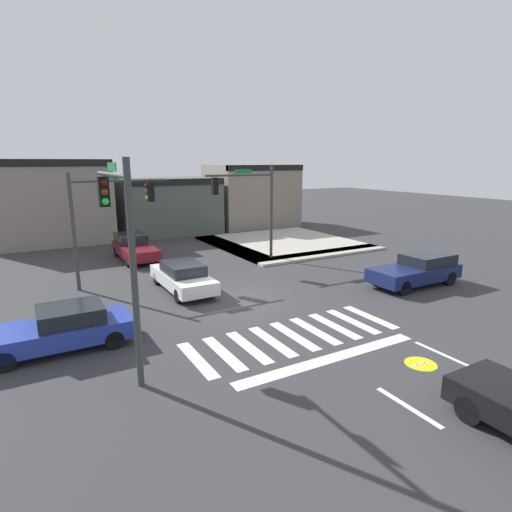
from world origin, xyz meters
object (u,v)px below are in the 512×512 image
object	(u,v)px
traffic_signal_northwest	(109,208)
car_blue	(62,328)
car_white	(183,276)
traffic_signal_southwest	(119,229)
car_maroon	(134,247)
traffic_signal_northeast	(248,198)
car_navy	(417,270)

from	to	relation	value
traffic_signal_northwest	car_blue	xyz separation A→B (m)	(-2.94, -6.52, -3.12)
traffic_signal_northwest	car_white	bearing A→B (deg)	-43.71
traffic_signal_northwest	car_white	world-z (taller)	traffic_signal_northwest
traffic_signal_southwest	traffic_signal_northwest	xyz separation A→B (m)	(1.33, 8.65, -0.33)
traffic_signal_southwest	car_white	size ratio (longest dim) A/B	1.30
car_white	car_maroon	size ratio (longest dim) A/B	0.98
traffic_signal_northeast	car_maroon	bearing A→B (deg)	-37.97
traffic_signal_southwest	car_maroon	world-z (taller)	traffic_signal_southwest
traffic_signal_northwest	car_navy	xyz separation A→B (m)	(13.08, -7.38, -3.04)
car_blue	car_white	world-z (taller)	car_blue
car_navy	car_maroon	distance (m)	16.67
traffic_signal_northeast	car_navy	xyz separation A→B (m)	(5.06, -8.21, -3.15)
car_maroon	traffic_signal_northeast	bearing A→B (deg)	52.03
traffic_signal_northeast	car_navy	bearing A→B (deg)	121.67
traffic_signal_southwest	traffic_signal_northeast	size ratio (longest dim) A/B	1.05
traffic_signal_southwest	traffic_signal_northwest	distance (m)	8.76
traffic_signal_southwest	traffic_signal_northeast	bearing A→B (deg)	-44.59
traffic_signal_northwest	traffic_signal_northeast	bearing A→B (deg)	5.92
car_navy	traffic_signal_northwest	bearing A→B (deg)	-29.42
traffic_signal_southwest	car_maroon	distance (m)	14.82
traffic_signal_southwest	car_maroon	bearing A→B (deg)	-14.45
car_white	car_navy	bearing A→B (deg)	65.06
car_navy	traffic_signal_southwest	bearing A→B (deg)	5.04
traffic_signal_southwest	car_navy	distance (m)	14.85
traffic_signal_northwest	car_blue	world-z (taller)	traffic_signal_northwest
traffic_signal_northwest	car_navy	distance (m)	15.32
traffic_signal_northeast	car_blue	bearing A→B (deg)	33.84
traffic_signal_southwest	car_white	world-z (taller)	traffic_signal_southwest
traffic_signal_southwest	car_blue	distance (m)	4.37
car_maroon	traffic_signal_northwest	bearing A→B (deg)	-23.15
traffic_signal_northeast	car_maroon	world-z (taller)	traffic_signal_northeast
car_white	car_blue	bearing A→B (deg)	-54.38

